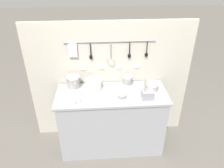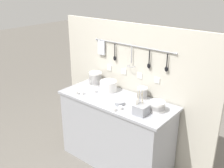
% 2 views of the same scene
% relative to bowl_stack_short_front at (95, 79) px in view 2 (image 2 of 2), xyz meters
% --- Properties ---
extents(ground_plane, '(20.00, 20.00, 0.00)m').
position_rel_bowl_stack_short_front_xyz_m(ground_plane, '(0.50, -0.18, -0.98)').
color(ground_plane, '#666059').
extents(counter, '(1.43, 0.59, 0.89)m').
position_rel_bowl_stack_short_front_xyz_m(counter, '(0.50, -0.18, -0.53)').
color(counter, '#9EA0A8').
rests_on(counter, ground).
extents(back_wall, '(2.23, 0.11, 1.74)m').
position_rel_bowl_stack_short_front_xyz_m(back_wall, '(0.49, 0.15, -0.11)').
color(back_wall, beige).
rests_on(back_wall, ground).
extents(bowl_stack_short_front, '(0.17, 0.17, 0.18)m').
position_rel_bowl_stack_short_front_xyz_m(bowl_stack_short_front, '(0.00, 0.00, 0.00)').
color(bowl_stack_short_front, white).
rests_on(bowl_stack_short_front, counter).
extents(bowl_stack_back_corner, '(0.17, 0.17, 0.11)m').
position_rel_bowl_stack_short_front_xyz_m(bowl_stack_back_corner, '(1.02, -0.14, -0.03)').
color(bowl_stack_back_corner, white).
rests_on(bowl_stack_back_corner, counter).
extents(bowl_stack_wide_centre, '(0.12, 0.12, 0.14)m').
position_rel_bowl_stack_short_front_xyz_m(bowl_stack_wide_centre, '(0.72, 0.03, -0.02)').
color(bowl_stack_wide_centre, white).
rests_on(bowl_stack_wide_centre, counter).
extents(plate_stack, '(0.21, 0.21, 0.13)m').
position_rel_bowl_stack_short_front_xyz_m(plate_stack, '(0.27, -0.05, -0.02)').
color(plate_stack, white).
rests_on(plate_stack, counter).
extents(steel_mixing_bowl, '(0.11, 0.11, 0.04)m').
position_rel_bowl_stack_short_front_xyz_m(steel_mixing_bowl, '(0.62, -0.27, -0.07)').
color(steel_mixing_bowl, '#93969E').
rests_on(steel_mixing_bowl, counter).
extents(cutlery_caddy, '(0.14, 0.14, 0.27)m').
position_rel_bowl_stack_short_front_xyz_m(cutlery_caddy, '(0.93, -0.31, -0.03)').
color(cutlery_caddy, '#93969E').
rests_on(cutlery_caddy, counter).
extents(cup_front_left, '(0.05, 0.05, 0.04)m').
position_rel_bowl_stack_short_front_xyz_m(cup_front_left, '(0.03, -0.38, -0.07)').
color(cup_front_left, white).
rests_on(cup_front_left, counter).
extents(cup_by_caddy, '(0.05, 0.05, 0.04)m').
position_rel_bowl_stack_short_front_xyz_m(cup_by_caddy, '(0.70, -0.36, -0.07)').
color(cup_by_caddy, white).
rests_on(cup_by_caddy, counter).
extents(cup_back_right, '(0.05, 0.05, 0.04)m').
position_rel_bowl_stack_short_front_xyz_m(cup_back_right, '(0.90, -0.13, -0.07)').
color(cup_back_right, white).
rests_on(cup_back_right, counter).
extents(cup_front_right, '(0.05, 0.05, 0.04)m').
position_rel_bowl_stack_short_front_xyz_m(cup_front_right, '(0.17, -0.20, -0.07)').
color(cup_front_right, white).
rests_on(cup_front_right, counter).
extents(cup_edge_far, '(0.05, 0.05, 0.04)m').
position_rel_bowl_stack_short_front_xyz_m(cup_edge_far, '(0.67, -0.43, -0.07)').
color(cup_edge_far, white).
rests_on(cup_edge_far, counter).
extents(cup_beside_plates, '(0.05, 0.05, 0.04)m').
position_rel_bowl_stack_short_front_xyz_m(cup_beside_plates, '(0.08, -0.33, -0.07)').
color(cup_beside_plates, white).
rests_on(cup_beside_plates, counter).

